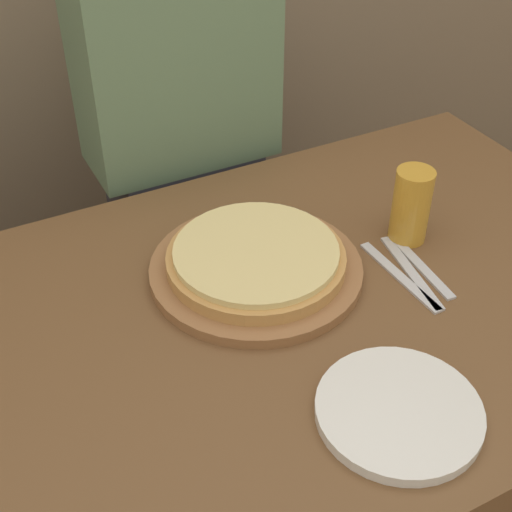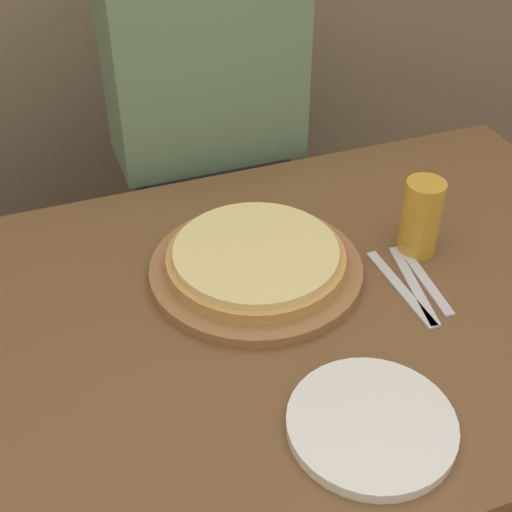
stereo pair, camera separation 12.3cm
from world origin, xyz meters
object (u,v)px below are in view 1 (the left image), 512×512
spoon (422,268)px  dinner_plate (399,411)px  beer_glass (412,203)px  dinner_knife (411,272)px  fork (399,276)px  diner_person (184,176)px  pizza_on_board (256,263)px

spoon → dinner_plate: bearing=-133.5°
beer_glass → dinner_knife: size_ratio=0.68×
beer_glass → dinner_knife: bearing=-122.3°
dinner_plate → fork: bearing=53.3°
dinner_plate → diner_person: (0.02, 0.85, -0.09)m
fork → diner_person: bearing=104.9°
pizza_on_board → dinner_knife: bearing=-27.0°
diner_person → pizza_on_board: bearing=-96.9°
pizza_on_board → dinner_knife: pizza_on_board is taller
dinner_knife → spoon: 0.03m
spoon → beer_glass: bearing=70.5°
pizza_on_board → beer_glass: 0.31m
spoon → diner_person: size_ratio=0.14×
fork → dinner_knife: (0.03, 0.00, 0.00)m
pizza_on_board → dinner_plate: bearing=-84.8°
dinner_knife → spoon: bearing=-0.0°
dinner_plate → diner_person: bearing=88.3°
dinner_plate → diner_person: size_ratio=0.18×
dinner_plate → fork: (0.19, 0.25, -0.01)m
spoon → diner_person: diner_person is taller
spoon → pizza_on_board: bearing=155.2°
dinner_plate → beer_glass: bearing=51.7°
fork → diner_person: size_ratio=0.16×
fork → pizza_on_board: bearing=150.4°
dinner_plate → spoon: (0.24, 0.25, -0.01)m
fork → spoon: bearing=-0.0°
diner_person → beer_glass: bearing=-64.8°
pizza_on_board → dinner_plate: size_ratio=1.57×
dinner_plate → fork: dinner_plate is taller
pizza_on_board → fork: (0.22, -0.12, -0.02)m
beer_glass → diner_person: (-0.24, 0.51, -0.16)m
beer_glass → spoon: size_ratio=0.80×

